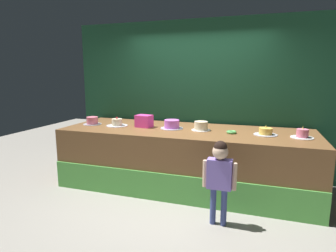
{
  "coord_description": "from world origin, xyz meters",
  "views": [
    {
      "loc": [
        1.09,
        -3.51,
        1.77
      ],
      "look_at": [
        -0.21,
        0.39,
        1.02
      ],
      "focal_mm": 30.11,
      "sensor_mm": 36.0,
      "label": 1
    }
  ],
  "objects_px": {
    "cake_far_left": "(92,121)",
    "cake_center_right": "(201,126)",
    "cake_left": "(117,123)",
    "cake_right": "(266,132)",
    "child_figure": "(220,171)",
    "cake_center_left": "(172,125)",
    "cake_far_right": "(302,134)",
    "donut": "(231,132)",
    "pink_box": "(144,121)"
  },
  "relations": [
    {
      "from": "pink_box",
      "to": "cake_center_right",
      "type": "bearing_deg",
      "value": 1.2
    },
    {
      "from": "cake_far_right",
      "to": "cake_far_left",
      "type": "bearing_deg",
      "value": 179.94
    },
    {
      "from": "donut",
      "to": "cake_center_right",
      "type": "distance_m",
      "value": 0.48
    },
    {
      "from": "pink_box",
      "to": "cake_center_right",
      "type": "height_order",
      "value": "pink_box"
    },
    {
      "from": "cake_far_left",
      "to": "cake_right",
      "type": "bearing_deg",
      "value": 0.75
    },
    {
      "from": "cake_center_right",
      "to": "cake_right",
      "type": "distance_m",
      "value": 0.94
    },
    {
      "from": "pink_box",
      "to": "cake_left",
      "type": "distance_m",
      "value": 0.47
    },
    {
      "from": "pink_box",
      "to": "cake_center_left",
      "type": "bearing_deg",
      "value": 1.86
    },
    {
      "from": "pink_box",
      "to": "cake_right",
      "type": "bearing_deg",
      "value": -0.63
    },
    {
      "from": "child_figure",
      "to": "cake_center_right",
      "type": "distance_m",
      "value": 1.17
    },
    {
      "from": "cake_far_left",
      "to": "cake_center_left",
      "type": "height_order",
      "value": "cake_center_left"
    },
    {
      "from": "donut",
      "to": "cake_far_left",
      "type": "distance_m",
      "value": 2.34
    },
    {
      "from": "cake_left",
      "to": "donut",
      "type": "bearing_deg",
      "value": -0.56
    },
    {
      "from": "cake_center_left",
      "to": "cake_far_left",
      "type": "bearing_deg",
      "value": -177.04
    },
    {
      "from": "child_figure",
      "to": "cake_right",
      "type": "xyz_separation_m",
      "value": [
        0.5,
        0.99,
        0.3
      ]
    },
    {
      "from": "cake_right",
      "to": "cake_far_left",
      "type": "bearing_deg",
      "value": -179.25
    },
    {
      "from": "cake_center_right",
      "to": "cake_far_right",
      "type": "xyz_separation_m",
      "value": [
        1.4,
        -0.08,
        -0.01
      ]
    },
    {
      "from": "cake_right",
      "to": "cake_far_right",
      "type": "height_order",
      "value": "cake_far_right"
    },
    {
      "from": "donut",
      "to": "cake_center_right",
      "type": "relative_size",
      "value": 0.49
    },
    {
      "from": "cake_left",
      "to": "cake_right",
      "type": "relative_size",
      "value": 1.08
    },
    {
      "from": "child_figure",
      "to": "pink_box",
      "type": "distance_m",
      "value": 1.75
    },
    {
      "from": "child_figure",
      "to": "cake_right",
      "type": "distance_m",
      "value": 1.15
    },
    {
      "from": "child_figure",
      "to": "cake_far_right",
      "type": "height_order",
      "value": "cake_far_right"
    },
    {
      "from": "cake_center_left",
      "to": "cake_far_right",
      "type": "relative_size",
      "value": 1.2
    },
    {
      "from": "child_figure",
      "to": "cake_center_left",
      "type": "xyz_separation_m",
      "value": [
        -0.91,
        1.03,
        0.33
      ]
    },
    {
      "from": "child_figure",
      "to": "cake_center_left",
      "type": "bearing_deg",
      "value": 131.54
    },
    {
      "from": "cake_far_right",
      "to": "donut",
      "type": "bearing_deg",
      "value": -179.7
    },
    {
      "from": "donut",
      "to": "cake_left",
      "type": "xyz_separation_m",
      "value": [
        -1.87,
        0.02,
        0.03
      ]
    },
    {
      "from": "pink_box",
      "to": "donut",
      "type": "distance_m",
      "value": 1.41
    },
    {
      "from": "child_figure",
      "to": "cake_center_right",
      "type": "bearing_deg",
      "value": 113.16
    },
    {
      "from": "cake_left",
      "to": "cake_far_left",
      "type": "bearing_deg",
      "value": -178.8
    },
    {
      "from": "pink_box",
      "to": "cake_right",
      "type": "height_order",
      "value": "pink_box"
    },
    {
      "from": "pink_box",
      "to": "cake_far_left",
      "type": "relative_size",
      "value": 0.81
    },
    {
      "from": "child_figure",
      "to": "cake_center_left",
      "type": "height_order",
      "value": "cake_center_left"
    },
    {
      "from": "cake_center_left",
      "to": "pink_box",
      "type": "bearing_deg",
      "value": -178.14
    },
    {
      "from": "cake_far_left",
      "to": "cake_center_right",
      "type": "xyz_separation_m",
      "value": [
        1.87,
        0.08,
        0.01
      ]
    },
    {
      "from": "cake_right",
      "to": "pink_box",
      "type": "bearing_deg",
      "value": 179.37
    },
    {
      "from": "cake_left",
      "to": "cake_right",
      "type": "bearing_deg",
      "value": 0.66
    },
    {
      "from": "cake_left",
      "to": "cake_center_right",
      "type": "height_order",
      "value": "cake_left"
    },
    {
      "from": "pink_box",
      "to": "cake_right",
      "type": "xyz_separation_m",
      "value": [
        1.87,
        -0.02,
        -0.06
      ]
    },
    {
      "from": "child_figure",
      "to": "cake_far_right",
      "type": "bearing_deg",
      "value": 44.59
    },
    {
      "from": "cake_far_right",
      "to": "cake_left",
      "type": "bearing_deg",
      "value": 179.73
    },
    {
      "from": "cake_center_left",
      "to": "cake_center_right",
      "type": "distance_m",
      "value": 0.47
    },
    {
      "from": "donut",
      "to": "cake_center_right",
      "type": "height_order",
      "value": "cake_center_right"
    },
    {
      "from": "cake_left",
      "to": "cake_right",
      "type": "distance_m",
      "value": 2.34
    },
    {
      "from": "child_figure",
      "to": "cake_left",
      "type": "relative_size",
      "value": 2.92
    },
    {
      "from": "cake_left",
      "to": "cake_center_left",
      "type": "relative_size",
      "value": 0.99
    },
    {
      "from": "cake_right",
      "to": "cake_left",
      "type": "bearing_deg",
      "value": -179.34
    },
    {
      "from": "child_figure",
      "to": "cake_far_right",
      "type": "xyz_separation_m",
      "value": [
        0.96,
        0.95,
        0.31
      ]
    },
    {
      "from": "cake_center_right",
      "to": "cake_far_right",
      "type": "distance_m",
      "value": 1.41
    }
  ]
}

